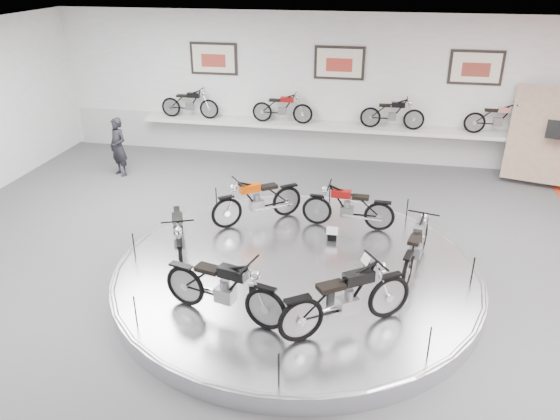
% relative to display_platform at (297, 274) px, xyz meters
% --- Properties ---
extents(floor, '(16.00, 16.00, 0.00)m').
position_rel_display_platform_xyz_m(floor, '(0.00, -0.30, -0.15)').
color(floor, '#4D4D4F').
rests_on(floor, ground).
extents(ceiling, '(16.00, 16.00, 0.00)m').
position_rel_display_platform_xyz_m(ceiling, '(0.00, -0.30, 3.85)').
color(ceiling, white).
rests_on(ceiling, wall_back).
extents(wall_back, '(16.00, 0.00, 16.00)m').
position_rel_display_platform_xyz_m(wall_back, '(0.00, 6.70, 1.85)').
color(wall_back, white).
rests_on(wall_back, floor).
extents(dado_band, '(15.68, 0.04, 1.10)m').
position_rel_display_platform_xyz_m(dado_band, '(0.00, 6.68, 0.40)').
color(dado_band, '#BCBCBA').
rests_on(dado_band, floor).
extents(display_platform, '(6.40, 6.40, 0.30)m').
position_rel_display_platform_xyz_m(display_platform, '(0.00, 0.00, 0.00)').
color(display_platform, silver).
rests_on(display_platform, floor).
extents(platform_rim, '(6.40, 6.40, 0.10)m').
position_rel_display_platform_xyz_m(platform_rim, '(0.00, 0.00, 0.12)').
color(platform_rim, '#B2B2BA').
rests_on(platform_rim, display_platform).
extents(shelf, '(11.00, 0.55, 0.10)m').
position_rel_display_platform_xyz_m(shelf, '(0.00, 6.40, 0.85)').
color(shelf, silver).
rests_on(shelf, wall_back).
extents(poster_left, '(1.35, 0.06, 0.88)m').
position_rel_display_platform_xyz_m(poster_left, '(-3.50, 6.66, 2.55)').
color(poster_left, beige).
rests_on(poster_left, wall_back).
extents(poster_center, '(1.35, 0.06, 0.88)m').
position_rel_display_platform_xyz_m(poster_center, '(0.00, 6.66, 2.55)').
color(poster_center, beige).
rests_on(poster_center, wall_back).
extents(poster_right, '(1.35, 0.06, 0.88)m').
position_rel_display_platform_xyz_m(poster_right, '(3.50, 6.66, 2.55)').
color(poster_right, beige).
rests_on(poster_right, wall_back).
extents(shelf_bike_a, '(1.22, 0.43, 0.73)m').
position_rel_display_platform_xyz_m(shelf_bike_a, '(-4.20, 6.40, 1.27)').
color(shelf_bike_a, black).
rests_on(shelf_bike_a, shelf).
extents(shelf_bike_b, '(1.22, 0.43, 0.73)m').
position_rel_display_platform_xyz_m(shelf_bike_b, '(-1.50, 6.40, 1.27)').
color(shelf_bike_b, maroon).
rests_on(shelf_bike_b, shelf).
extents(shelf_bike_c, '(1.22, 0.43, 0.73)m').
position_rel_display_platform_xyz_m(shelf_bike_c, '(1.50, 6.40, 1.27)').
color(shelf_bike_c, black).
rests_on(shelf_bike_c, shelf).
extents(shelf_bike_d, '(1.22, 0.43, 0.73)m').
position_rel_display_platform_xyz_m(shelf_bike_d, '(4.20, 6.40, 1.27)').
color(shelf_bike_d, silver).
rests_on(shelf_bike_d, shelf).
extents(bike_a, '(0.92, 1.68, 0.94)m').
position_rel_display_platform_xyz_m(bike_a, '(2.02, 0.31, 0.62)').
color(bike_a, silver).
rests_on(bike_a, display_platform).
extents(bike_b, '(1.59, 0.61, 0.93)m').
position_rel_display_platform_xyz_m(bike_b, '(0.74, 1.73, 0.61)').
color(bike_b, maroon).
rests_on(bike_b, display_platform).
extents(bike_c, '(1.70, 1.49, 0.99)m').
position_rel_display_platform_xyz_m(bike_c, '(-1.10, 1.64, 0.65)').
color(bike_c, '#C74000').
rests_on(bike_c, display_platform).
extents(bike_d, '(1.16, 1.72, 0.95)m').
position_rel_display_platform_xyz_m(bike_d, '(-2.12, -0.11, 0.63)').
color(bike_d, black).
rests_on(bike_d, display_platform).
extents(bike_e, '(1.86, 1.05, 1.04)m').
position_rel_display_platform_xyz_m(bike_e, '(-0.83, -1.65, 0.67)').
color(bike_e, black).
rests_on(bike_e, display_platform).
extents(bike_f, '(1.87, 1.56, 1.07)m').
position_rel_display_platform_xyz_m(bike_f, '(0.99, -1.60, 0.69)').
color(bike_f, black).
rests_on(bike_f, display_platform).
extents(visitor, '(0.67, 0.59, 1.54)m').
position_rel_display_platform_xyz_m(visitor, '(-5.45, 4.29, 0.62)').
color(visitor, black).
rests_on(visitor, floor).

